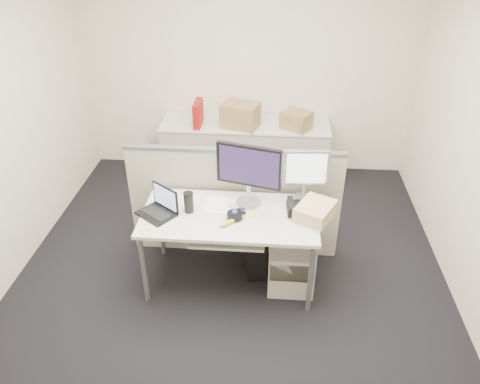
# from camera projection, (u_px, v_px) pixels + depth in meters

# --- Properties ---
(floor) EXTENTS (4.00, 4.50, 0.01)m
(floor) POSITION_uv_depth(u_px,v_px,m) (230.00, 279.00, 4.36)
(floor) COLOR black
(floor) RESTS_ON ground
(wall_back) EXTENTS (4.00, 0.02, 2.70)m
(wall_back) POSITION_uv_depth(u_px,v_px,m) (247.00, 65.00, 5.56)
(wall_back) COLOR #EEE4C9
(wall_back) RESTS_ON ground
(desk) EXTENTS (1.50, 0.75, 0.73)m
(desk) POSITION_uv_depth(u_px,v_px,m) (230.00, 221.00, 4.01)
(desk) COLOR white
(desk) RESTS_ON floor
(keyboard_tray) EXTENTS (0.62, 0.32, 0.02)m
(keyboard_tray) POSITION_uv_depth(u_px,v_px,m) (228.00, 238.00, 3.88)
(keyboard_tray) COLOR white
(keyboard_tray) RESTS_ON desk
(drawer_pedestal) EXTENTS (0.40, 0.55, 0.65)m
(drawer_pedestal) POSITION_uv_depth(u_px,v_px,m) (291.00, 251.00, 4.20)
(drawer_pedestal) COLOR #B5AB9D
(drawer_pedestal) RESTS_ON floor
(cubicle_partition) EXTENTS (2.00, 0.06, 1.10)m
(cubicle_partition) POSITION_uv_depth(u_px,v_px,m) (234.00, 204.00, 4.45)
(cubicle_partition) COLOR #A4A089
(cubicle_partition) RESTS_ON floor
(back_counter) EXTENTS (2.00, 0.60, 0.72)m
(back_counter) POSITION_uv_depth(u_px,v_px,m) (245.00, 151.00, 5.81)
(back_counter) COLOR #B5AB9D
(back_counter) RESTS_ON floor
(monitor_main) EXTENTS (0.61, 0.36, 0.57)m
(monitor_main) POSITION_uv_depth(u_px,v_px,m) (249.00, 176.00, 3.97)
(monitor_main) COLOR black
(monitor_main) RESTS_ON desk
(monitor_small) EXTENTS (0.40, 0.22, 0.48)m
(monitor_small) POSITION_uv_depth(u_px,v_px,m) (305.00, 176.00, 4.06)
(monitor_small) COLOR #B7B7BC
(monitor_small) RESTS_ON desk
(laptop) EXTENTS (0.38, 0.37, 0.23)m
(laptop) POSITION_uv_depth(u_px,v_px,m) (155.00, 204.00, 3.91)
(laptop) COLOR black
(laptop) RESTS_ON desk
(trackball) EXTENTS (0.15, 0.15, 0.05)m
(trackball) POSITION_uv_depth(u_px,v_px,m) (235.00, 216.00, 3.92)
(trackball) COLOR black
(trackball) RESTS_ON desk
(desk_phone) EXTENTS (0.24, 0.20, 0.07)m
(desk_phone) POSITION_uv_depth(u_px,v_px,m) (300.00, 209.00, 3.99)
(desk_phone) COLOR black
(desk_phone) RESTS_ON desk
(paper_stack) EXTENTS (0.21, 0.26, 0.01)m
(paper_stack) POSITION_uv_depth(u_px,v_px,m) (217.00, 206.00, 4.08)
(paper_stack) COLOR white
(paper_stack) RESTS_ON desk
(sticky_pad) EXTENTS (0.10, 0.10, 0.01)m
(sticky_pad) POSITION_uv_depth(u_px,v_px,m) (251.00, 215.00, 3.96)
(sticky_pad) COLOR #EEF440
(sticky_pad) RESTS_ON desk
(travel_mug) EXTENTS (0.09, 0.09, 0.17)m
(travel_mug) POSITION_uv_depth(u_px,v_px,m) (189.00, 203.00, 3.97)
(travel_mug) COLOR black
(travel_mug) RESTS_ON desk
(banana) EXTENTS (0.16, 0.15, 0.04)m
(banana) POSITION_uv_depth(u_px,v_px,m) (228.00, 223.00, 3.84)
(banana) COLOR gold
(banana) RESTS_ON desk
(cellphone) EXTENTS (0.08, 0.11, 0.01)m
(cellphone) POSITION_uv_depth(u_px,v_px,m) (242.00, 211.00, 4.01)
(cellphone) COLOR black
(cellphone) RESTS_ON desk
(manila_folders) EXTENTS (0.39, 0.42, 0.13)m
(manila_folders) POSITION_uv_depth(u_px,v_px,m) (315.00, 211.00, 3.91)
(manila_folders) COLOR tan
(manila_folders) RESTS_ON desk
(keyboard) EXTENTS (0.47, 0.28, 0.02)m
(keyboard) POSITION_uv_depth(u_px,v_px,m) (234.00, 233.00, 3.90)
(keyboard) COLOR black
(keyboard) RESTS_ON keyboard_tray
(pc_tower_desk) EXTENTS (0.29, 0.48, 0.42)m
(pc_tower_desk) POSITION_uv_depth(u_px,v_px,m) (253.00, 249.00, 4.41)
(pc_tower_desk) COLOR black
(pc_tower_desk) RESTS_ON floor
(pc_tower_spare_dark) EXTENTS (0.16, 0.40, 0.37)m
(pc_tower_spare_dark) POSITION_uv_depth(u_px,v_px,m) (159.00, 169.00, 5.78)
(pc_tower_spare_dark) COLOR black
(pc_tower_spare_dark) RESTS_ON floor
(pc_tower_spare_silver) EXTENTS (0.23, 0.42, 0.37)m
(pc_tower_spare_silver) POSITION_uv_depth(u_px,v_px,m) (143.00, 162.00, 5.94)
(pc_tower_spare_silver) COLOR #B7B7BC
(pc_tower_spare_silver) RESTS_ON floor
(cardboard_box_left) EXTENTS (0.48, 0.41, 0.30)m
(cardboard_box_left) POSITION_uv_depth(u_px,v_px,m) (240.00, 116.00, 5.45)
(cardboard_box_left) COLOR olive
(cardboard_box_left) RESTS_ON back_counter
(cardboard_box_right) EXTENTS (0.40, 0.38, 0.23)m
(cardboard_box_right) POSITION_uv_depth(u_px,v_px,m) (296.00, 121.00, 5.42)
(cardboard_box_right) COLOR olive
(cardboard_box_right) RESTS_ON back_counter
(red_binder) EXTENTS (0.08, 0.33, 0.31)m
(red_binder) POSITION_uv_depth(u_px,v_px,m) (198.00, 114.00, 5.49)
(red_binder) COLOR #9E110E
(red_binder) RESTS_ON back_counter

